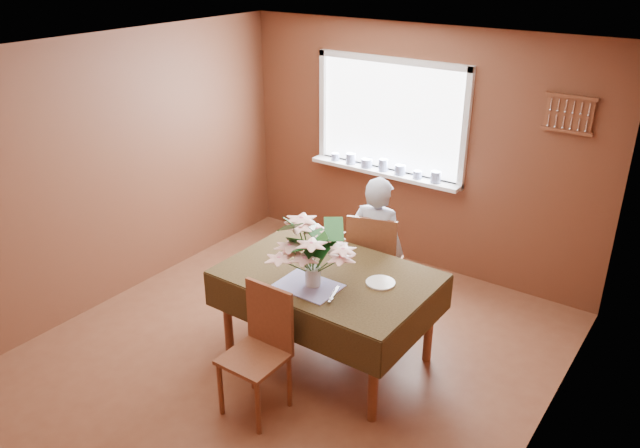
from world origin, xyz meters
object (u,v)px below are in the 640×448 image
Objects in this scene: chair_near at (261,345)px; flower_bouquet at (313,245)px; dining_table at (328,284)px; seated_woman at (376,250)px; chair_far at (373,262)px.

flower_bouquet reaches higher than chair_near.
seated_woman reaches higher than dining_table.
seated_woman is 1.09m from flower_bouquet.
dining_table is 1.60× the size of chair_far.
seated_woman reaches higher than flower_bouquet.
seated_woman reaches higher than chair_far.
chair_far is 0.75× the size of seated_woman.
chair_near is 0.70× the size of seated_woman.
flower_bouquet is at bearing -84.76° from dining_table.
chair_near is at bearing 80.72° from seated_woman.
dining_table is 0.78m from chair_far.
flower_bouquet reaches higher than dining_table.
chair_far is 1.06× the size of chair_near.
dining_table is 1.71× the size of chair_near.
dining_table is at bearing 85.55° from chair_near.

